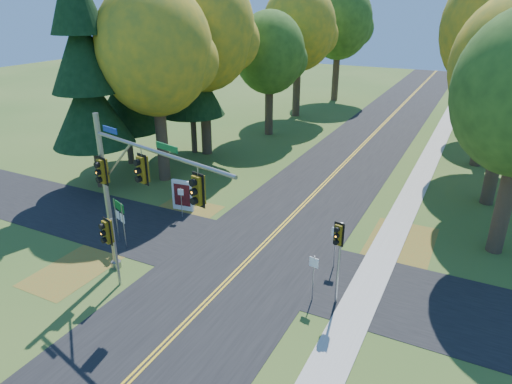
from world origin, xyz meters
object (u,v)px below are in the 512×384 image
at_px(traffic_mast, 130,185).
at_px(route_sign_cluster, 119,214).
at_px(info_kiosk, 183,195).
at_px(east_signal_pole, 338,243).

xyz_separation_m(traffic_mast, route_sign_cluster, (-3.43, 2.54, -3.25)).
bearing_deg(info_kiosk, east_signal_pole, -30.29).
bearing_deg(route_sign_cluster, info_kiosk, 108.66).
relative_size(traffic_mast, info_kiosk, 4.23).
height_order(traffic_mast, east_signal_pole, traffic_mast).
bearing_deg(east_signal_pole, route_sign_cluster, -168.59).
xyz_separation_m(east_signal_pole, route_sign_cluster, (-12.23, -0.12, -1.22)).
bearing_deg(info_kiosk, traffic_mast, -75.15).
relative_size(traffic_mast, east_signal_pole, 2.09).
bearing_deg(route_sign_cluster, east_signal_pole, 22.86).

